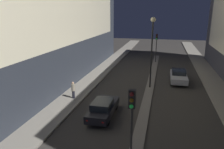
# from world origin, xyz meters

# --- Properties ---
(median_strip) EXTENTS (0.87, 36.50, 0.12)m
(median_strip) POSITION_xyz_m (0.00, 19.25, 0.06)
(median_strip) COLOR #66605B
(median_strip) RESTS_ON ground
(traffic_light_near) EXTENTS (0.32, 0.42, 4.73)m
(traffic_light_near) POSITION_xyz_m (0.00, 3.74, 3.58)
(traffic_light_near) COLOR black
(traffic_light_near) RESTS_ON median_strip
(traffic_light_mid) EXTENTS (0.32, 0.42, 4.73)m
(traffic_light_mid) POSITION_xyz_m (0.00, 31.39, 3.58)
(traffic_light_mid) COLOR black
(traffic_light_mid) RESTS_ON median_strip
(street_lamp) EXTENTS (0.52, 0.52, 7.71)m
(street_lamp) POSITION_xyz_m (0.00, 18.09, 5.41)
(street_lamp) COLOR black
(street_lamp) RESTS_ON median_strip
(car_left_lane) EXTENTS (1.72, 4.66, 1.46)m
(car_left_lane) POSITION_xyz_m (-3.26, 10.16, 0.74)
(car_left_lane) COLOR black
(car_left_lane) RESTS_ON ground
(car_right_lane) EXTENTS (1.91, 4.73, 1.45)m
(car_right_lane) POSITION_xyz_m (3.26, 21.26, 0.75)
(car_right_lane) COLOR #B2B2B7
(car_right_lane) RESTS_ON ground
(pedestrian_on_left_sidewalk) EXTENTS (0.36, 0.36, 1.68)m
(pedestrian_on_left_sidewalk) POSITION_xyz_m (-7.06, 12.93, 1.05)
(pedestrian_on_left_sidewalk) COLOR black
(pedestrian_on_left_sidewalk) RESTS_ON sidewalk_left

